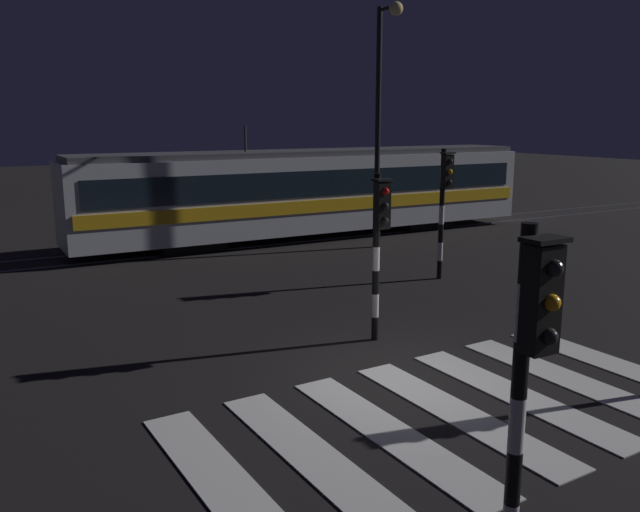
{
  "coord_description": "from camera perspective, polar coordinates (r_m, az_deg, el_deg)",
  "views": [
    {
      "loc": [
        -6.3,
        -8.66,
        4.34
      ],
      "look_at": [
        0.6,
        3.7,
        1.4
      ],
      "focal_mm": 36.94,
      "sensor_mm": 36.0,
      "label": 1
    }
  ],
  "objects": [
    {
      "name": "traffic_light_median_centre",
      "position": [
        12.77,
        5.15,
        2.04
      ],
      "size": [
        0.36,
        0.42,
        3.33
      ],
      "color": "black",
      "rests_on": "ground"
    },
    {
      "name": "tram",
      "position": [
        24.51,
        -0.6,
        5.68
      ],
      "size": [
        17.95,
        2.58,
        4.15
      ],
      "color": "silver",
      "rests_on": "ground"
    },
    {
      "name": "crosswalk_zebra",
      "position": [
        10.39,
        11.82,
        -13.16
      ],
      "size": [
        8.44,
        4.59,
        0.02
      ],
      "color": "silver",
      "rests_on": "ground"
    },
    {
      "name": "street_lamp_trackside_right",
      "position": [
        22.34,
        5.41,
        13.31
      ],
      "size": [
        0.44,
        1.21,
        7.95
      ],
      "color": "black",
      "rests_on": "ground"
    },
    {
      "name": "traffic_light_kerb_mid_left",
      "position": [
        5.83,
        17.63,
        -9.1
      ],
      "size": [
        0.36,
        0.42,
        3.52
      ],
      "color": "black",
      "rests_on": "ground"
    },
    {
      "name": "rail_far",
      "position": [
        23.41,
        -13.04,
        0.78
      ],
      "size": [
        80.0,
        0.12,
        0.03
      ],
      "primitive_type": "cube",
      "color": "#59595E",
      "rests_on": "ground"
    },
    {
      "name": "ground_plane",
      "position": [
        11.56,
        6.48,
        -10.41
      ],
      "size": [
        120.0,
        120.0,
        0.0
      ],
      "primitive_type": "plane",
      "color": "black"
    },
    {
      "name": "traffic_light_corner_far_right",
      "position": [
        18.16,
        10.72,
        5.28
      ],
      "size": [
        0.36,
        0.42,
        3.58
      ],
      "color": "black",
      "rests_on": "ground"
    },
    {
      "name": "rail_near",
      "position": [
        22.06,
        -11.99,
        0.17
      ],
      "size": [
        80.0,
        0.12,
        0.03
      ],
      "primitive_type": "cube",
      "color": "#59595E",
      "rests_on": "ground"
    }
  ]
}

